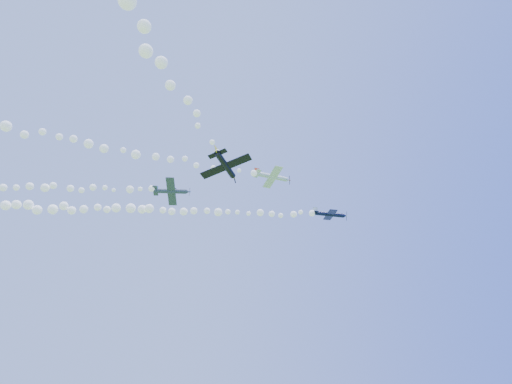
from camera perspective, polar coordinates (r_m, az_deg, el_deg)
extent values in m
cylinder|color=white|center=(80.68, 2.04, 2.08)|extent=(6.20, 0.90, 0.95)
cone|color=white|center=(81.63, 4.27, 1.64)|extent=(0.74, 0.83, 0.83)
cone|color=#B63614|center=(81.77, 4.57, 1.58)|extent=(0.31, 0.29, 0.29)
cube|color=black|center=(81.73, 4.49, 1.59)|extent=(0.09, 0.25, 1.97)
cube|color=white|center=(80.68, 2.22, 1.98)|extent=(1.93, 7.70, 0.59)
cube|color=white|center=(80.02, 0.15, 2.49)|extent=(1.01, 2.72, 0.24)
cube|color=#B63614|center=(80.32, 0.11, 2.84)|extent=(1.00, 0.21, 1.25)
sphere|color=black|center=(81.13, 2.63, 2.20)|extent=(0.79, 0.82, 0.79)
cylinder|color=#0C0F35|center=(91.41, 9.69, -2.94)|extent=(6.05, 3.74, 1.40)
cone|color=#0C0F35|center=(92.05, 11.78, -3.13)|extent=(1.11, 1.10, 0.92)
cone|color=white|center=(92.15, 12.07, -3.16)|extent=(0.44, 0.41, 0.33)
cube|color=black|center=(92.12, 11.99, -3.15)|extent=(0.13, 0.74, 1.96)
cube|color=#0C0F35|center=(91.42, 9.85, -3.03)|extent=(3.19, 7.65, 2.48)
cube|color=#0C0F35|center=(90.99, 7.93, -2.75)|extent=(1.46, 2.76, 0.93)
cube|color=white|center=(91.14, 7.89, -2.40)|extent=(1.03, 0.66, 1.32)
sphere|color=black|center=(91.68, 10.25, -2.75)|extent=(0.92, 1.08, 1.00)
cylinder|color=#373F51|center=(76.20, -11.39, 0.10)|extent=(5.71, 0.96, 0.89)
cone|color=#373F51|center=(75.86, -9.08, 0.04)|extent=(0.70, 0.78, 0.77)
cone|color=navy|center=(75.82, -8.76, 0.03)|extent=(0.30, 0.27, 0.27)
cube|color=black|center=(75.83, -8.85, 0.04)|extent=(0.09, 0.41, 1.80)
cube|color=#373F51|center=(76.10, -11.22, 0.04)|extent=(2.66, 7.08, 1.22)
cube|color=#373F51|center=(76.62, -13.28, 0.18)|extent=(1.24, 2.55, 0.46)
cube|color=navy|center=(76.98, -13.28, 0.46)|extent=(0.91, 0.42, 1.15)
sphere|color=black|center=(76.35, -10.76, 0.28)|extent=(0.80, 0.89, 0.79)
cylinder|color=black|center=(52.61, -4.13, 3.64)|extent=(2.48, 5.25, 1.08)
cone|color=black|center=(54.81, -3.03, 2.04)|extent=(0.89, 0.85, 0.75)
cone|color=gold|center=(55.12, -2.88, 1.83)|extent=(0.33, 0.34, 0.27)
cube|color=black|center=(55.03, -2.92, 1.88)|extent=(0.50, 0.22, 1.65)
cube|color=black|center=(52.71, -4.02, 3.42)|extent=(6.03, 4.61, 1.67)
cube|color=black|center=(50.86, -5.14, 5.11)|extent=(2.28, 1.86, 0.63)
cube|color=gold|center=(51.12, -5.27, 5.55)|extent=(0.75, 0.82, 1.10)
sphere|color=black|center=(53.38, -3.91, 3.48)|extent=(1.00, 0.91, 0.80)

